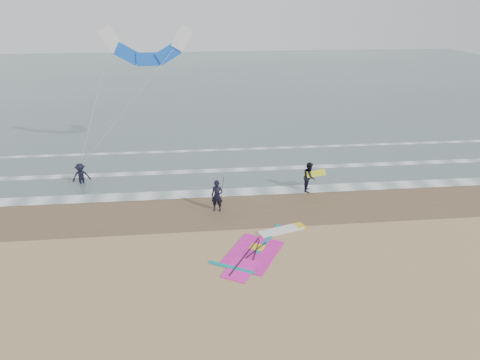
{
  "coord_description": "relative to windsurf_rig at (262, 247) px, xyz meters",
  "views": [
    {
      "loc": [
        -3.02,
        -16.13,
        11.17
      ],
      "look_at": [
        -0.77,
        5.0,
        2.2
      ],
      "focal_mm": 32.0,
      "sensor_mm": 36.0,
      "label": 1
    }
  ],
  "objects": [
    {
      "name": "person_wading",
      "position": [
        -10.55,
        8.97,
        0.86
      ],
      "size": [
        1.3,
        0.99,
        1.79
      ],
      "primitive_type": "imported",
      "rotation": [
        0.0,
        0.0,
        0.32
      ],
      "color": "black",
      "rests_on": "ground"
    },
    {
      "name": "person_standing",
      "position": [
        -1.93,
        4.21,
        0.89
      ],
      "size": [
        0.77,
        0.6,
        1.85
      ],
      "primitive_type": "imported",
      "rotation": [
        0.0,
        0.0,
        -0.26
      ],
      "color": "black",
      "rests_on": "ground"
    },
    {
      "name": "ground",
      "position": [
        0.05,
        -1.62,
        -0.03
      ],
      "size": [
        120.0,
        120.0,
        0.0
      ],
      "primitive_type": "plane",
      "color": "tan",
      "rests_on": "ground"
    },
    {
      "name": "sea_water",
      "position": [
        0.05,
        46.38,
        -0.02
      ],
      "size": [
        120.0,
        80.0,
        0.02
      ],
      "primitive_type": "cube",
      "color": "#47605E",
      "rests_on": "ground"
    },
    {
      "name": "person_walking",
      "position": [
        3.97,
        6.38,
        0.91
      ],
      "size": [
        0.95,
        1.09,
        1.9
      ],
      "primitive_type": "imported",
      "rotation": [
        0.0,
        0.0,
        1.28
      ],
      "color": "black",
      "rests_on": "ground"
    },
    {
      "name": "carried_kiteboard",
      "position": [
        4.37,
        6.28,
        1.17
      ],
      "size": [
        1.3,
        0.51,
        0.39
      ],
      "color": "yellow",
      "rests_on": "ground"
    },
    {
      "name": "windsurf_rig",
      "position": [
        0.0,
        0.0,
        0.0
      ],
      "size": [
        5.28,
        5.0,
        0.13
      ],
      "color": "white",
      "rests_on": "ground"
    },
    {
      "name": "foam_waterline",
      "position": [
        0.05,
        8.82,
        -0.0
      ],
      "size": [
        120.0,
        9.15,
        0.02
      ],
      "color": "white",
      "rests_on": "ground"
    },
    {
      "name": "wet_sand_band",
      "position": [
        0.05,
        4.38,
        -0.03
      ],
      "size": [
        120.0,
        5.0,
        0.01
      ],
      "primitive_type": "cube",
      "color": "brown",
      "rests_on": "ground"
    },
    {
      "name": "held_pole",
      "position": [
        -1.63,
        4.21,
        1.32
      ],
      "size": [
        0.17,
        0.86,
        1.82
      ],
      "color": "black",
      "rests_on": "ground"
    },
    {
      "name": "surf_kite",
      "position": [
        -6.1,
        13.54,
        7.99
      ],
      "size": [
        7.7,
        4.72,
        8.48
      ],
      "color": "white",
      "rests_on": "ground"
    }
  ]
}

